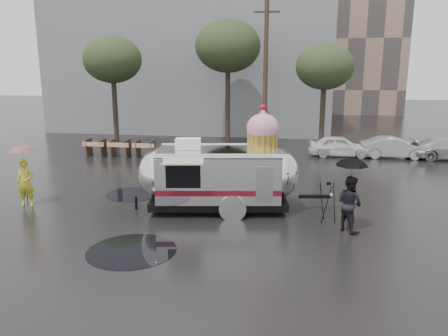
% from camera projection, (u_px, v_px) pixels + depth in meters
% --- Properties ---
extents(ground, '(120.00, 120.00, 0.00)m').
position_uv_depth(ground, '(165.00, 219.00, 14.91)').
color(ground, black).
rests_on(ground, ground).
extents(puddles, '(9.10, 7.78, 0.01)m').
position_uv_depth(puddles, '(78.00, 225.00, 14.33)').
color(puddles, black).
rests_on(puddles, ground).
extents(grey_building, '(22.00, 12.00, 13.00)m').
position_uv_depth(grey_building, '(197.00, 50.00, 37.14)').
color(grey_building, slate).
rests_on(grey_building, ground).
extents(utility_pole, '(1.60, 0.28, 9.00)m').
position_uv_depth(utility_pole, '(265.00, 75.00, 26.98)').
color(utility_pole, '#473323').
rests_on(utility_pole, ground).
extents(tree_left, '(3.64, 3.64, 6.95)m').
position_uv_depth(tree_left, '(112.00, 60.00, 27.23)').
color(tree_left, '#382D26').
rests_on(tree_left, ground).
extents(tree_mid, '(4.20, 4.20, 8.03)m').
position_uv_depth(tree_mid, '(228.00, 47.00, 27.92)').
color(tree_mid, '#382D26').
rests_on(tree_mid, ground).
extents(tree_right, '(3.36, 3.36, 6.42)m').
position_uv_depth(tree_right, '(325.00, 67.00, 25.39)').
color(tree_right, '#382D26').
rests_on(tree_right, ground).
extents(barricade_row, '(4.30, 0.80, 1.00)m').
position_uv_depth(barricade_row, '(120.00, 148.00, 25.21)').
color(barricade_row, '#473323').
rests_on(barricade_row, ground).
extents(parked_cars, '(13.20, 1.90, 1.50)m').
position_uv_depth(parked_cars, '(427.00, 146.00, 24.56)').
color(parked_cars, silver).
rests_on(parked_cars, ground).
extents(airstream_trailer, '(7.16, 3.41, 3.89)m').
position_uv_depth(airstream_trailer, '(221.00, 173.00, 15.66)').
color(airstream_trailer, silver).
rests_on(airstream_trailer, ground).
extents(person_left, '(0.72, 0.56, 1.78)m').
position_uv_depth(person_left, '(26.00, 183.00, 16.19)').
color(person_left, gold).
rests_on(person_left, ground).
extents(umbrella_pink, '(1.16, 1.16, 2.34)m').
position_uv_depth(umbrella_pink, '(23.00, 155.00, 15.95)').
color(umbrella_pink, '#D4888E').
rests_on(umbrella_pink, ground).
extents(person_right, '(0.93, 0.96, 1.79)m').
position_uv_depth(person_right, '(349.00, 204.00, 13.70)').
color(person_right, black).
rests_on(person_right, ground).
extents(umbrella_black, '(1.23, 1.23, 2.39)m').
position_uv_depth(umbrella_black, '(352.00, 170.00, 13.46)').
color(umbrella_black, black).
rests_on(umbrella_black, ground).
extents(tripod, '(0.56, 0.55, 1.39)m').
position_uv_depth(tripod, '(328.00, 199.00, 14.50)').
color(tripod, black).
rests_on(tripod, ground).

